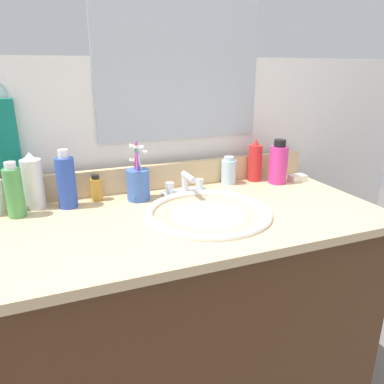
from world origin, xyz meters
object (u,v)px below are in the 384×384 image
Objects in this scene: bottle_gel_clear at (229,171)px; bottle_oil_amber at (96,189)px; cup_blue_plastic at (138,183)px; bottle_spray_red at (255,162)px; bottle_soap_pink at (278,163)px; bottle_shampoo_blue at (66,182)px; bottle_lotion_white at (33,183)px; soap_bar at (297,178)px; bottle_toner_green at (14,192)px; faucet at (185,187)px.

bottle_oil_amber is at bearing -179.41° from bottle_gel_clear.
cup_blue_plastic is (0.13, -0.05, 0.02)m from bottle_oil_amber.
bottle_spray_red is at bearing 0.54° from bottle_gel_clear.
bottle_gel_clear is 0.63× the size of bottle_soap_pink.
bottle_shampoo_blue reaches higher than bottle_gel_clear.
bottle_lotion_white is at bearing 162.56° from bottle_shampoo_blue.
soap_bar is (0.09, -0.01, -0.06)m from bottle_soap_pink.
bottle_oil_amber is at bearing 160.84° from cup_blue_plastic.
faucet is at bearing 0.28° from bottle_toner_green.
bottle_soap_pink is 1.00× the size of bottle_toner_green.
bottle_spray_red is (-0.07, 0.06, -0.00)m from bottle_soap_pink.
bottle_shampoo_blue is 0.94× the size of cup_blue_plastic.
bottle_soap_pink is at bearing 0.19° from faucet.
cup_blue_plastic reaches higher than soap_bar.
soap_bar is (0.94, -0.06, -0.07)m from bottle_lotion_white.
bottle_soap_pink reaches higher than soap_bar.
bottle_spray_red is 2.54× the size of soap_bar.
bottle_soap_pink reaches higher than faucet.
bottle_lotion_white reaches higher than soap_bar.
bottle_shampoo_blue is at bearing 176.54° from cup_blue_plastic.
faucet reaches higher than soap_bar.
faucet is at bearing -6.35° from bottle_lotion_white.
bottle_lotion_white reaches higher than bottle_toner_green.
bottle_gel_clear is 0.58m from bottle_shampoo_blue.
bottle_shampoo_blue is 0.22m from cup_blue_plastic.
bottle_soap_pink is at bearing -0.94° from cup_blue_plastic.
bottle_soap_pink is 0.85× the size of cup_blue_plastic.
bottle_lotion_white is at bearing 176.36° from soap_bar.
bottle_shampoo_blue is at bearing 178.32° from bottle_soap_pink.
bottle_gel_clear is at bearing -179.46° from bottle_spray_red.
bottle_shampoo_blue reaches higher than faucet.
bottle_gel_clear is at bearing 0.58° from bottle_lotion_white.
bottle_oil_amber is 0.11m from bottle_shampoo_blue.
cup_blue_plastic is at bearing 178.49° from soap_bar.
bottle_toner_green is 2.58× the size of soap_bar.
faucet is 0.87× the size of bottle_shampoo_blue.
bottle_soap_pink is at bearing -1.68° from bottle_shampoo_blue.
bottle_gel_clear reaches higher than soap_bar.
bottle_shampoo_blue reaches higher than soap_bar.
bottle_oil_amber is at bearing 0.56° from bottle_lotion_white.
bottle_spray_red is at bearing 137.40° from bottle_soap_pink.
soap_bar is at bearing -0.22° from bottle_toner_green.
bottle_spray_red is at bearing 3.13° from bottle_shampoo_blue.
bottle_oil_amber is 0.49m from bottle_gel_clear.
cup_blue_plastic reaches higher than faucet.
faucet is 0.98× the size of bottle_spray_red.
bottle_soap_pink is 0.94× the size of bottle_lotion_white.
faucet is at bearing -162.92° from bottle_gel_clear.
bottle_gel_clear is 0.36m from cup_blue_plastic.
faucet is at bearing -3.53° from cup_blue_plastic.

